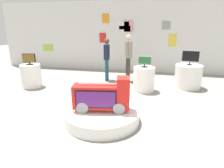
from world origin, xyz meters
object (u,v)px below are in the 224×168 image
object	(u,v)px
shopper_browsing_near_truck	(128,55)
display_pedestal_right_rear	(31,76)
display_pedestal_left_rear	(144,79)
tv_on_center_rear	(190,57)
main_display_pedestal	(102,115)
novelty_firetruck_tv	(102,97)
display_pedestal_center_rear	(188,76)
tv_on_right_rear	(29,59)
shopper_browsing_rear	(107,56)
tv_on_left_rear	(145,61)

from	to	relation	value
shopper_browsing_near_truck	display_pedestal_right_rear	bearing A→B (deg)	-156.50
display_pedestal_left_rear	tv_on_center_rear	distance (m)	1.76
main_display_pedestal	novelty_firetruck_tv	world-z (taller)	novelty_firetruck_tv
display_pedestal_center_rear	main_display_pedestal	bearing A→B (deg)	-126.89
tv_on_center_rear	display_pedestal_right_rear	xyz separation A→B (m)	(-5.37, -1.06, -0.68)
display_pedestal_right_rear	tv_on_right_rear	bearing A→B (deg)	-99.94
display_pedestal_left_rear	shopper_browsing_near_truck	xyz separation A→B (m)	(-0.66, 1.01, 0.64)
novelty_firetruck_tv	display_pedestal_left_rear	xyz separation A→B (m)	(0.78, 2.38, -0.18)
tv_on_right_rear	display_pedestal_right_rear	bearing A→B (deg)	80.06
main_display_pedestal	shopper_browsing_rear	xyz separation A→B (m)	(-0.68, 3.36, 0.82)
display_pedestal_center_rear	novelty_firetruck_tv	bearing A→B (deg)	-126.57
shopper_browsing_rear	display_pedestal_left_rear	bearing A→B (deg)	-33.43
tv_on_center_rear	display_pedestal_right_rear	size ratio (longest dim) A/B	0.72
display_pedestal_right_rear	shopper_browsing_near_truck	world-z (taller)	shopper_browsing_near_truck
display_pedestal_center_rear	display_pedestal_right_rear	world-z (taller)	same
main_display_pedestal	display_pedestal_center_rear	size ratio (longest dim) A/B	1.89
display_pedestal_left_rear	tv_on_left_rear	world-z (taller)	tv_on_left_rear
tv_on_center_rear	shopper_browsing_rear	xyz separation A→B (m)	(-2.97, 0.31, -0.13)
main_display_pedestal	tv_on_center_rear	world-z (taller)	tv_on_center_rear
display_pedestal_left_rear	display_pedestal_center_rear	xyz separation A→B (m)	(1.48, 0.67, 0.00)
display_pedestal_left_rear	novelty_firetruck_tv	bearing A→B (deg)	-108.22
display_pedestal_right_rear	tv_on_left_rear	bearing A→B (deg)	5.67
main_display_pedestal	tv_on_center_rear	distance (m)	3.93
display_pedestal_left_rear	display_pedestal_center_rear	world-z (taller)	same
shopper_browsing_near_truck	tv_on_right_rear	bearing A→B (deg)	-156.44
main_display_pedestal	tv_on_right_rear	size ratio (longest dim) A/B	3.83
novelty_firetruck_tv	tv_on_center_rear	bearing A→B (deg)	53.38
display_pedestal_left_rear	display_pedestal_right_rear	distance (m)	3.91
display_pedestal_center_rear	shopper_browsing_rear	distance (m)	3.03
main_display_pedestal	display_pedestal_right_rear	world-z (taller)	display_pedestal_right_rear
tv_on_center_rear	display_pedestal_center_rear	bearing A→B (deg)	101.85
display_pedestal_left_rear	tv_on_right_rear	bearing A→B (deg)	-174.21
shopper_browsing_near_truck	shopper_browsing_rear	distance (m)	0.83
tv_on_left_rear	tv_on_right_rear	size ratio (longest dim) A/B	0.97
tv_on_center_rear	main_display_pedestal	bearing A→B (deg)	-126.94
display_pedestal_left_rear	main_display_pedestal	bearing A→B (deg)	-108.78
tv_on_left_rear	display_pedestal_left_rear	bearing A→B (deg)	90.58
main_display_pedestal	shopper_browsing_near_truck	xyz separation A→B (m)	(0.15, 3.39, 0.91)
main_display_pedestal	shopper_browsing_near_truck	bearing A→B (deg)	87.48
tv_on_center_rear	tv_on_right_rear	size ratio (longest dim) A/B	1.30
display_pedestal_left_rear	tv_on_left_rear	distance (m)	0.59
display_pedestal_left_rear	shopper_browsing_rear	xyz separation A→B (m)	(-1.49, 0.98, 0.55)
tv_on_center_rear	tv_on_right_rear	world-z (taller)	tv_on_center_rear
display_pedestal_center_rear	display_pedestal_right_rear	xyz separation A→B (m)	(-5.37, -1.06, 0.00)
novelty_firetruck_tv	tv_on_left_rear	world-z (taller)	tv_on_left_rear
novelty_firetruck_tv	display_pedestal_right_rear	world-z (taller)	novelty_firetruck_tv
tv_on_center_rear	shopper_browsing_near_truck	world-z (taller)	shopper_browsing_near_truck
display_pedestal_right_rear	shopper_browsing_rear	size ratio (longest dim) A/B	0.49
novelty_firetruck_tv	shopper_browsing_near_truck	bearing A→B (deg)	87.90
display_pedestal_left_rear	shopper_browsing_rear	bearing A→B (deg)	146.57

